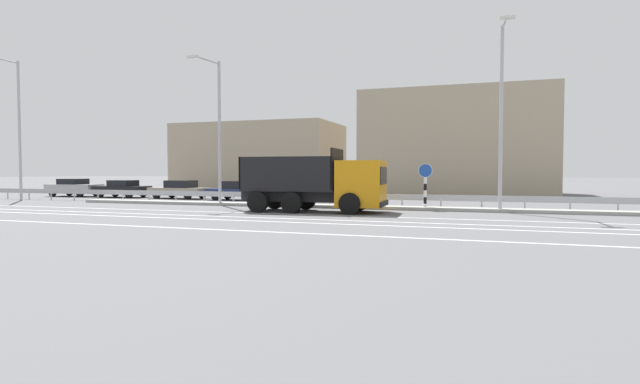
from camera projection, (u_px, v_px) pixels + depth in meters
name	position (u px, v px, depth m)	size (l,w,h in m)	color
ground_plane	(310.00, 211.00, 25.83)	(320.00, 320.00, 0.00)	#565659
lane_strip_0	(299.00, 214.00, 23.68)	(59.70, 0.16, 0.01)	silver
lane_strip_1	(282.00, 218.00, 21.70)	(59.70, 0.16, 0.01)	silver
lane_strip_2	(268.00, 221.00, 20.35)	(59.70, 0.16, 0.01)	silver
lane_strip_3	(230.00, 230.00, 17.35)	(59.70, 0.16, 0.01)	silver
median_island	(324.00, 206.00, 28.09)	(32.84, 1.10, 0.18)	gray
median_guardrail	(330.00, 197.00, 29.09)	(59.70, 0.09, 0.78)	#9EA0A5
dump_truck	(332.00, 187.00, 25.06)	(7.44, 3.12, 3.19)	orange
median_road_sign	(425.00, 186.00, 26.23)	(0.74, 0.16, 2.46)	white
street_lamp_0	(17.00, 124.00, 34.84)	(0.71, 2.30, 9.76)	#ADADB2
street_lamp_1	(217.00, 125.00, 29.73)	(0.72, 2.64, 8.63)	#ADADB2
street_lamp_2	(502.00, 109.00, 24.59)	(0.71, 2.30, 9.25)	#ADADB2
parked_car_0	(74.00, 187.00, 40.80)	(4.36, 2.27, 1.45)	#A3A3A8
parked_car_1	(122.00, 189.00, 39.26)	(4.32, 2.20, 1.36)	black
parked_car_2	(180.00, 189.00, 37.48)	(4.71, 2.18, 1.38)	gray
parked_car_3	(239.00, 190.00, 35.54)	(4.48, 2.10, 1.37)	navy
parked_car_4	(313.00, 190.00, 34.23)	(4.00, 2.26, 1.54)	navy
background_building_0	(260.00, 158.00, 50.13)	(15.55, 8.86, 6.72)	tan
background_building_1	(458.00, 145.00, 44.71)	(15.51, 12.80, 8.78)	tan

